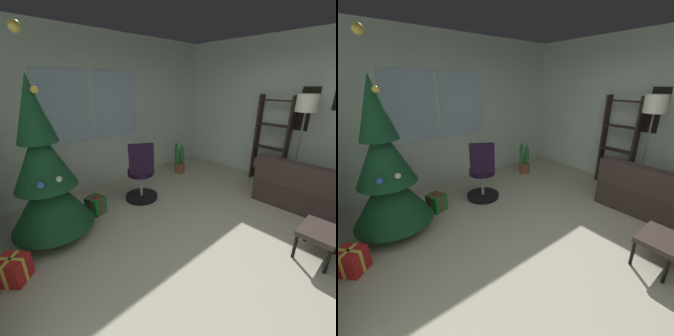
{
  "view_description": "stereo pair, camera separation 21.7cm",
  "coord_description": "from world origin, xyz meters",
  "views": [
    {
      "loc": [
        -2.26,
        -1.01,
        1.93
      ],
      "look_at": [
        -0.29,
        1.08,
        0.84
      ],
      "focal_mm": 24.29,
      "sensor_mm": 36.0,
      "label": 1
    },
    {
      "loc": [
        -2.1,
        -1.15,
        1.93
      ],
      "look_at": [
        -0.29,
        1.08,
        0.84
      ],
      "focal_mm": 24.29,
      "sensor_mm": 36.0,
      "label": 2
    }
  ],
  "objects": [
    {
      "name": "gift_box_red",
      "position": [
        -2.18,
        1.39,
        0.13
      ],
      "size": [
        0.36,
        0.36,
        0.28
      ],
      "color": "red",
      "rests_on": "ground_plane"
    },
    {
      "name": "floor_lamp",
      "position": [
        1.96,
        0.2,
        1.48
      ],
      "size": [
        0.33,
        0.33,
        1.76
      ],
      "color": "slate",
      "rests_on": "ground_plane"
    },
    {
      "name": "bookshelf",
      "position": [
        2.21,
        0.77,
        0.74
      ],
      "size": [
        0.18,
        0.64,
        1.71
      ],
      "color": "#32221C",
      "rests_on": "ground_plane"
    },
    {
      "name": "couch",
      "position": [
        1.79,
        -0.52,
        0.28
      ],
      "size": [
        1.49,
        2.01,
        0.79
      ],
      "color": "#3A2D2A",
      "rests_on": "ground_plane"
    },
    {
      "name": "gift_box_green",
      "position": [
        -0.95,
        2.02,
        0.14
      ],
      "size": [
        0.29,
        0.3,
        0.28
      ],
      "color": "#1E722D",
      "rests_on": "ground_plane"
    },
    {
      "name": "ground_plane",
      "position": [
        0.0,
        0.0,
        -0.05
      ],
      "size": [
        4.86,
        5.95,
        0.1
      ],
      "primitive_type": "cube",
      "color": "#B9B39D"
    },
    {
      "name": "potted_plant",
      "position": [
        1.25,
        2.34,
        0.29
      ],
      "size": [
        0.36,
        0.34,
        0.68
      ],
      "color": "brown",
      "rests_on": "ground_plane"
    },
    {
      "name": "wall_right_with_frames",
      "position": [
        2.48,
        -0.0,
        1.39
      ],
      "size": [
        0.12,
        5.95,
        2.78
      ],
      "color": "silver",
      "rests_on": "ground_plane"
    },
    {
      "name": "holiday_tree",
      "position": [
        -1.59,
        1.88,
        0.83
      ],
      "size": [
        1.0,
        1.0,
        2.5
      ],
      "color": "#4C331E",
      "rests_on": "ground_plane"
    },
    {
      "name": "wall_back_with_windows",
      "position": [
        -0.02,
        3.02,
        1.4
      ],
      "size": [
        4.86,
        0.12,
        2.78
      ],
      "color": "silver",
      "rests_on": "ground_plane"
    },
    {
      "name": "footstool",
      "position": [
        0.48,
        -0.63,
        0.32
      ],
      "size": [
        0.49,
        0.38,
        0.37
      ],
      "color": "#3A2D2A",
      "rests_on": "ground_plane"
    },
    {
      "name": "office_chair",
      "position": [
        -0.16,
        1.88,
        0.41
      ],
      "size": [
        0.57,
        0.58,
        1.04
      ],
      "color": "black",
      "rests_on": "ground_plane"
    }
  ]
}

